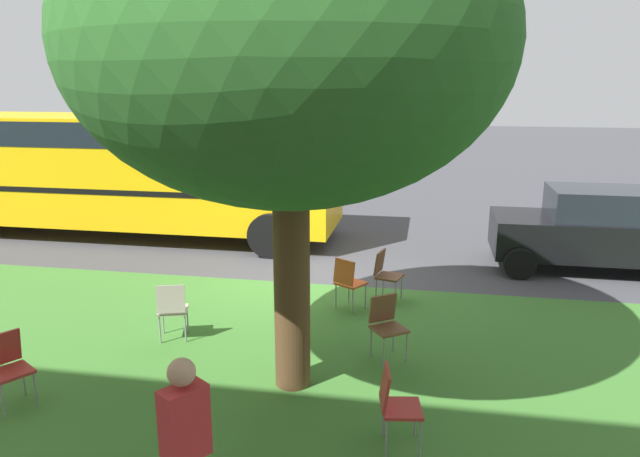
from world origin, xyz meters
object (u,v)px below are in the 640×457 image
Objects in this scene: chair_4 at (8,364)px; chair_1 at (172,307)px; chair_2 at (395,402)px; chair_5 at (348,280)px; chair_3 at (385,272)px; street_tree at (289,44)px; chair_0 at (386,322)px; pedestrian_1 at (186,448)px; parked_car at (591,229)px; school_bus at (122,163)px.

chair_1 is at bearing -119.41° from chair_4.
chair_2 is 3.81m from chair_5.
chair_1 and chair_3 have the same top height.
chair_2 is at bearing 140.40° from street_tree.
chair_1 is 1.00× the size of chair_5.
street_tree is 6.74× the size of chair_4.
chair_0 is 1.00× the size of chair_2.
chair_5 is 5.40m from pedestrian_1.
chair_2 is 1.00× the size of chair_3.
chair_1 is 1.00× the size of chair_2.
chair_0 and chair_5 have the same top height.
parked_car is (-4.46, -3.00, 0.32)m from chair_5.
school_bus is (10.50, -0.91, 0.92)m from parked_car.
pedestrian_1 is (5.01, 8.36, 0.09)m from parked_car.
chair_2 is (-1.33, 1.10, -3.58)m from street_tree.
chair_5 is at bearing -95.84° from pedestrian_1.
street_tree is at bearing -39.60° from chair_2.
street_tree reaches higher than chair_3.
school_bus is (6.04, -3.92, 1.24)m from chair_5.
street_tree is at bearing 40.85° from chair_0.
chair_5 is 0.08× the size of school_bus.
chair_2 is at bearing 62.54° from parked_car.
pedestrian_1 reaches higher than chair_1.
chair_3 is 5.83m from chair_4.
chair_0 is 0.24× the size of parked_car.
chair_3 is 7.53m from school_bus.
chair_3 and chair_5 have the same top height.
chair_3 is (0.42, -4.22, 0.00)m from chair_2.
chair_2 is 0.08× the size of school_bus.
school_bus is (7.03, -7.59, 1.24)m from chair_2.
parked_car is at bearing -120.90° from pedestrian_1.
chair_3 is 6.02m from pedestrian_1.
chair_0 is at bearing -83.36° from chair_2.
chair_1 is 4.15m from pedestrian_1.
parked_car is 9.75m from pedestrian_1.
school_bus is at bearing -27.04° from chair_3.
chair_0 is 3.97m from pedestrian_1.
chair_3 is (0.18, -2.17, 0.00)m from chair_0.
parked_car reaches higher than chair_3.
chair_3 is at bearing -136.48° from chair_5.
pedestrian_1 reaches higher than parked_car.
chair_1 is 2.31m from chair_4.
chair_2 is 4.24m from chair_3.
chair_1 is 3.65m from chair_3.
chair_1 is at bearing -24.85° from street_tree.
pedestrian_1 is (1.12, 5.90, 0.41)m from chair_3.
street_tree is 3.98m from chair_2.
chair_4 is at bearing 18.98° from street_tree.
chair_2 is at bearing -132.32° from pedestrian_1.
chair_5 is 0.52× the size of pedestrian_1.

